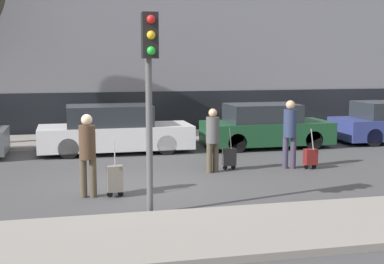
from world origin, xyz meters
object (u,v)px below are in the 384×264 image
trolley_left (115,179)px  parked_car_2 (265,127)px  trolley_center (229,157)px  parked_car_1 (114,131)px  traffic_light (150,73)px  pedestrian_left (87,150)px  pedestrian_right (290,130)px  parked_bicycle (265,122)px  trolley_right (310,157)px  pedestrian_center (213,136)px

trolley_left → parked_car_2: bearing=44.9°
trolley_center → trolley_left: bearing=-146.0°
parked_car_1 → traffic_light: size_ratio=1.27×
pedestrian_left → pedestrian_right: (5.28, 1.84, 0.04)m
pedestrian_right → parked_bicycle: size_ratio=1.02×
trolley_right → traffic_light: bearing=-145.6°
parked_car_2 → pedestrian_right: size_ratio=2.29×
trolley_left → trolley_right: bearing=18.3°
trolley_left → trolley_center: size_ratio=1.09×
trolley_left → pedestrian_center: (2.64, 1.92, 0.53)m
trolley_left → parked_bicycle: size_ratio=0.68×
parked_car_1 → pedestrian_left: 5.50m
pedestrian_left → traffic_light: traffic_light is taller
pedestrian_center → pedestrian_right: 2.10m
trolley_right → parked_car_1: bearing=141.9°
parked_car_2 → trolley_left: size_ratio=3.43×
parked_car_2 → parked_bicycle: size_ratio=2.33×
pedestrian_center → trolley_center: size_ratio=1.47×
pedestrian_center → trolley_right: size_ratio=1.53×
pedestrian_right → parked_bicycle: pedestrian_right is taller
trolley_center → parked_car_1: bearing=128.5°
parked_car_2 → traffic_light: 8.63m
trolley_left → parked_bicycle: 10.26m
pedestrian_right → traffic_light: size_ratio=0.49×
pedestrian_left → traffic_light: (1.06, -1.59, 1.63)m
parked_car_2 → trolley_center: parked_car_2 is taller
parked_car_2 → trolley_left: 7.61m
parked_car_2 → traffic_light: traffic_light is taller
parked_car_1 → trolley_center: 4.31m
parked_car_1 → parked_bicycle: size_ratio=2.63×
traffic_light → parked_bicycle: bearing=58.2°
pedestrian_right → trolley_right: bearing=179.9°
parked_car_2 → pedestrian_left: size_ratio=2.37×
pedestrian_left → trolley_right: bearing=-154.3°
parked_car_2 → pedestrian_left: 7.94m
parked_bicycle → traffic_light: bearing=-121.8°
trolley_center → trolley_right: (2.11, -0.39, -0.02)m
trolley_right → parked_bicycle: 6.38m
pedestrian_center → parked_bicycle: 7.18m
parked_car_1 → trolley_left: size_ratio=3.87×
parked_car_1 → pedestrian_center: size_ratio=2.86×
parked_car_1 → trolley_right: size_ratio=4.37×
trolley_left → trolley_center: trolley_left is taller
parked_car_1 → trolley_left: bearing=-94.9°
parked_car_2 → pedestrian_right: (-0.64, -3.43, 0.37)m
trolley_center → parked_bicycle: bearing=61.0°
traffic_light → pedestrian_left: bearing=123.8°
parked_car_2 → trolley_center: size_ratio=3.73×
parked_car_1 → traffic_light: traffic_light is taller
pedestrian_right → trolley_right: pedestrian_right is taller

